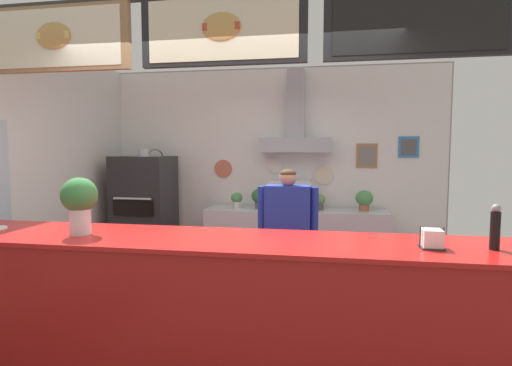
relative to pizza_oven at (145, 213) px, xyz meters
The scene contains 14 objects.
ground_plane 2.78m from the pizza_oven, 49.07° to the right, with size 6.21×6.21×0.00m, color #3F3A38.
back_wall_assembly 1.94m from the pizza_oven, 12.55° to the left, with size 4.79×3.02×2.86m.
service_counter 3.09m from the pizza_oven, 55.56° to the right, with size 4.30×0.75×1.09m.
back_prep_counter 2.14m from the pizza_oven, ahead, with size 2.44×0.59×0.90m.
pizza_oven is the anchor object (origin of this frame).
shop_worker 2.44m from the pizza_oven, 29.97° to the right, with size 0.61×0.22×1.51m.
espresso_machine 2.05m from the pizza_oven, ahead, with size 0.55×0.52×0.40m.
potted_rosemary 1.31m from the pizza_oven, ahead, with size 0.16×0.16×0.21m.
potted_thyme 1.63m from the pizza_oven, ahead, with size 0.22×0.22×0.28m.
potted_basil 3.02m from the pizza_oven, ahead, with size 0.23×0.23×0.27m.
potted_oregano 2.44m from the pizza_oven, ahead, with size 0.15×0.15×0.21m.
pepper_grinder 4.37m from the pizza_oven, 36.15° to the right, with size 0.06×0.06×0.28m.
napkin_holder 4.08m from the pizza_oven, 39.48° to the right, with size 0.14×0.14×0.14m.
basil_vase 2.74m from the pizza_oven, 74.14° to the right, with size 0.25×0.25×0.41m.
Camera 1 is at (0.74, -3.16, 1.70)m, focal length 27.90 mm.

